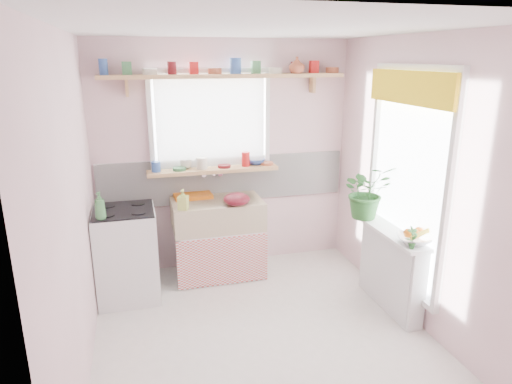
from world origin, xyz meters
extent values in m
plane|color=white|center=(0.00, 0.00, 0.00)|extent=(3.20, 3.20, 0.00)
plane|color=white|center=(0.00, 0.00, 2.50)|extent=(3.20, 3.20, 0.00)
plane|color=#F7CFD3|center=(0.00, 1.60, 1.25)|extent=(2.80, 0.00, 2.80)
plane|color=#F7CFD3|center=(0.00, -1.60, 1.25)|extent=(2.80, 0.00, 2.80)
plane|color=#F7CFD3|center=(-1.40, 0.00, 1.25)|extent=(0.00, 3.20, 3.20)
plane|color=#F7CFD3|center=(1.40, 0.00, 1.25)|extent=(0.00, 3.20, 3.20)
cube|color=white|center=(0.00, 1.59, 1.00)|extent=(2.74, 0.03, 0.50)
cube|color=pink|center=(0.00, 1.58, 0.80)|extent=(2.74, 0.02, 0.12)
cube|color=white|center=(-0.15, 1.60, 1.65)|extent=(1.20, 0.01, 1.00)
cube|color=white|center=(-0.15, 1.53, 1.65)|extent=(1.15, 0.02, 0.95)
cube|color=white|center=(1.40, 0.20, 1.25)|extent=(0.01, 1.10, 1.90)
cube|color=yellow|center=(1.31, 0.20, 2.06)|extent=(0.03, 1.20, 0.28)
cube|color=white|center=(-0.15, 1.30, 0.28)|extent=(0.85, 0.55, 0.55)
cube|color=#CB3F3B|center=(-0.15, 1.02, 0.28)|extent=(0.95, 0.02, 0.53)
cube|color=#C8B692|center=(-0.15, 1.30, 0.70)|extent=(0.95, 0.55, 0.30)
cylinder|color=silver|center=(-0.15, 1.55, 1.10)|extent=(0.03, 0.22, 0.03)
cube|color=white|center=(-1.10, 1.05, 0.45)|extent=(0.58, 0.58, 0.90)
cube|color=black|center=(-1.10, 1.05, 0.91)|extent=(0.56, 0.56, 0.02)
cylinder|color=black|center=(-1.24, 0.91, 0.92)|extent=(0.14, 0.14, 0.01)
cylinder|color=black|center=(-0.96, 0.91, 0.92)|extent=(0.14, 0.14, 0.01)
cylinder|color=black|center=(-1.24, 1.19, 0.92)|extent=(0.14, 0.14, 0.01)
cylinder|color=black|center=(-0.96, 1.19, 0.92)|extent=(0.14, 0.14, 0.01)
cube|color=white|center=(1.30, 0.20, 0.38)|extent=(0.15, 0.90, 0.75)
cube|color=white|center=(1.27, 0.20, 0.76)|extent=(0.22, 0.95, 0.03)
cube|color=tan|center=(-0.15, 1.48, 1.14)|extent=(1.40, 0.22, 0.04)
cube|color=tan|center=(0.00, 1.47, 2.12)|extent=(2.52, 0.24, 0.04)
cylinder|color=#3359A5|center=(-1.18, 1.47, 2.20)|extent=(0.11, 0.11, 0.12)
cylinder|color=#3F7F4C|center=(-0.97, 1.47, 2.20)|extent=(0.11, 0.11, 0.12)
cylinder|color=silver|center=(-0.75, 1.47, 2.17)|extent=(0.11, 0.11, 0.06)
cylinder|color=#590F14|center=(-0.54, 1.47, 2.20)|extent=(0.11, 0.11, 0.12)
cylinder|color=red|center=(-0.32, 1.47, 2.20)|extent=(0.11, 0.11, 0.12)
cylinder|color=#A55133|center=(-0.11, 1.47, 2.17)|extent=(0.11, 0.11, 0.06)
cylinder|color=#3359A5|center=(0.11, 1.47, 2.20)|extent=(0.11, 0.11, 0.12)
cylinder|color=#3F7F4C|center=(0.32, 1.47, 2.20)|extent=(0.11, 0.11, 0.12)
cylinder|color=silver|center=(0.54, 1.47, 2.17)|extent=(0.11, 0.11, 0.06)
cylinder|color=#590F14|center=(0.75, 1.47, 2.20)|extent=(0.11, 0.11, 0.12)
cylinder|color=red|center=(0.97, 1.47, 2.20)|extent=(0.11, 0.11, 0.12)
cylinder|color=#A55133|center=(1.18, 1.47, 2.17)|extent=(0.11, 0.11, 0.06)
cylinder|color=#3359A5|center=(-0.77, 1.48, 1.22)|extent=(0.11, 0.11, 0.12)
cylinder|color=#3F7F4C|center=(-0.52, 1.48, 1.22)|extent=(0.11, 0.11, 0.12)
cylinder|color=silver|center=(-0.27, 1.48, 1.19)|extent=(0.11, 0.11, 0.06)
cylinder|color=#590F14|center=(-0.03, 1.48, 1.22)|extent=(0.11, 0.11, 0.12)
cylinder|color=red|center=(0.22, 1.48, 1.22)|extent=(0.11, 0.11, 0.12)
cylinder|color=#A55133|center=(0.47, 1.48, 1.19)|extent=(0.11, 0.11, 0.06)
cube|color=#D16612|center=(-0.38, 1.50, 0.87)|extent=(0.41, 0.31, 0.04)
ellipsoid|color=maroon|center=(0.02, 1.10, 0.91)|extent=(0.36, 0.36, 0.12)
imported|color=#255D25|center=(1.21, 0.60, 1.04)|extent=(0.49, 0.43, 0.54)
imported|color=white|center=(1.30, -0.10, 0.81)|extent=(0.36, 0.36, 0.07)
imported|color=#255A24|center=(1.21, -0.20, 0.87)|extent=(0.11, 0.09, 0.19)
imported|color=#C1D35E|center=(-0.53, 1.10, 0.95)|extent=(0.12, 0.12, 0.20)
imported|color=beige|center=(-0.43, 1.54, 1.21)|extent=(0.13, 0.13, 0.10)
imported|color=#2F4D9B|center=(0.34, 1.54, 1.19)|extent=(0.20, 0.20, 0.06)
imported|color=#AA5234|center=(0.75, 1.41, 2.22)|extent=(0.19, 0.19, 0.17)
imported|color=#418247|center=(-1.29, 0.83, 1.04)|extent=(0.13, 0.13, 0.25)
sphere|color=orange|center=(1.30, -0.10, 0.87)|extent=(0.08, 0.08, 0.08)
sphere|color=orange|center=(1.36, -0.07, 0.87)|extent=(0.08, 0.08, 0.08)
sphere|color=orange|center=(1.25, -0.08, 0.87)|extent=(0.08, 0.08, 0.08)
cylinder|color=yellow|center=(1.32, -0.15, 0.88)|extent=(0.18, 0.04, 0.10)
camera|label=1|loc=(-0.95, -3.24, 2.31)|focal=32.00mm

